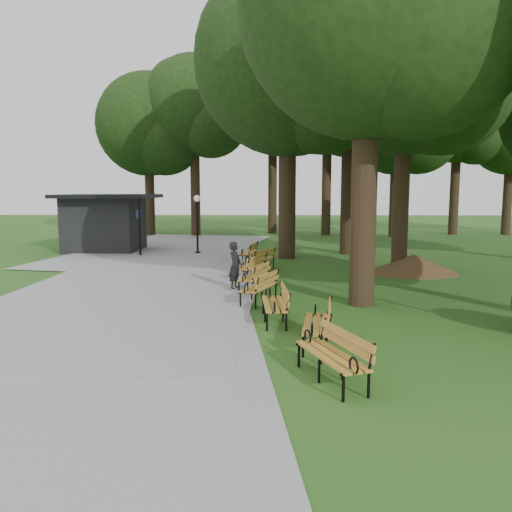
{
  "coord_description": "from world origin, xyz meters",
  "views": [
    {
      "loc": [
        0.26,
        -13.28,
        3.21
      ],
      "look_at": [
        -0.06,
        2.93,
        1.1
      ],
      "focal_mm": 36.47,
      "sensor_mm": 36.0,
      "label": 1
    }
  ],
  "objects_px": {
    "kiosk": "(105,223)",
    "bench_4": "(254,277)",
    "bench_7": "(247,253)",
    "bench_5": "(251,266)",
    "bench_6": "(259,260)",
    "bench_1": "(316,324)",
    "bench_2": "(274,304)",
    "person": "(235,266)",
    "lawn_tree_2": "(288,62)",
    "lamp_post": "(197,211)",
    "bench_3": "(259,287)",
    "lawn_tree_4": "(352,53)",
    "bench_0": "(331,356)",
    "lawn_tree_0": "(369,7)",
    "lawn_tree_1": "(406,64)",
    "dirt_mound": "(414,264)"
  },
  "relations": [
    {
      "from": "bench_5",
      "to": "lamp_post",
      "type": "bearing_deg",
      "value": -136.74
    },
    {
      "from": "bench_3",
      "to": "bench_6",
      "type": "xyz_separation_m",
      "value": [
        -0.08,
        5.71,
        0.0
      ]
    },
    {
      "from": "bench_3",
      "to": "bench_7",
      "type": "bearing_deg",
      "value": -155.32
    },
    {
      "from": "lawn_tree_0",
      "to": "lawn_tree_2",
      "type": "distance_m",
      "value": 9.9
    },
    {
      "from": "kiosk",
      "to": "bench_6",
      "type": "height_order",
      "value": "kiosk"
    },
    {
      "from": "person",
      "to": "bench_1",
      "type": "distance_m",
      "value": 6.32
    },
    {
      "from": "bench_5",
      "to": "bench_6",
      "type": "height_order",
      "value": "same"
    },
    {
      "from": "kiosk",
      "to": "bench_2",
      "type": "height_order",
      "value": "kiosk"
    },
    {
      "from": "bench_4",
      "to": "lawn_tree_2",
      "type": "relative_size",
      "value": 0.15
    },
    {
      "from": "bench_0",
      "to": "lawn_tree_4",
      "type": "relative_size",
      "value": 0.14
    },
    {
      "from": "person",
      "to": "dirt_mound",
      "type": "xyz_separation_m",
      "value": [
        6.64,
        3.33,
        -0.4
      ]
    },
    {
      "from": "lamp_post",
      "to": "bench_0",
      "type": "height_order",
      "value": "lamp_post"
    },
    {
      "from": "lawn_tree_4",
      "to": "bench_5",
      "type": "bearing_deg",
      "value": -122.34
    },
    {
      "from": "bench_3",
      "to": "bench_5",
      "type": "height_order",
      "value": "same"
    },
    {
      "from": "dirt_mound",
      "to": "bench_1",
      "type": "distance_m",
      "value": 10.38
    },
    {
      "from": "lamp_post",
      "to": "bench_7",
      "type": "xyz_separation_m",
      "value": [
        2.57,
        -3.01,
        -1.66
      ]
    },
    {
      "from": "bench_7",
      "to": "lawn_tree_2",
      "type": "distance_m",
      "value": 8.64
    },
    {
      "from": "kiosk",
      "to": "bench_4",
      "type": "xyz_separation_m",
      "value": [
        7.95,
        -10.35,
        -1.02
      ]
    },
    {
      "from": "bench_3",
      "to": "lawn_tree_1",
      "type": "distance_m",
      "value": 10.63
    },
    {
      "from": "kiosk",
      "to": "bench_5",
      "type": "relative_size",
      "value": 2.45
    },
    {
      "from": "bench_6",
      "to": "bench_3",
      "type": "bearing_deg",
      "value": 29.05
    },
    {
      "from": "kiosk",
      "to": "bench_4",
      "type": "height_order",
      "value": "kiosk"
    },
    {
      "from": "bench_0",
      "to": "lawn_tree_1",
      "type": "height_order",
      "value": "lawn_tree_1"
    },
    {
      "from": "lamp_post",
      "to": "dirt_mound",
      "type": "relative_size",
      "value": 1.01
    },
    {
      "from": "bench_5",
      "to": "bench_6",
      "type": "relative_size",
      "value": 1.0
    },
    {
      "from": "bench_2",
      "to": "bench_6",
      "type": "xyz_separation_m",
      "value": [
        -0.48,
        7.89,
        0.0
      ]
    },
    {
      "from": "bench_5",
      "to": "bench_7",
      "type": "xyz_separation_m",
      "value": [
        -0.26,
        4.04,
        0.0
      ]
    },
    {
      "from": "bench_3",
      "to": "bench_6",
      "type": "relative_size",
      "value": 1.0
    },
    {
      "from": "person",
      "to": "lawn_tree_2",
      "type": "relative_size",
      "value": 0.12
    },
    {
      "from": "bench_0",
      "to": "bench_2",
      "type": "xyz_separation_m",
      "value": [
        -0.89,
        3.89,
        0.0
      ]
    },
    {
      "from": "bench_0",
      "to": "lawn_tree_0",
      "type": "bearing_deg",
      "value": 144.47
    },
    {
      "from": "person",
      "to": "dirt_mound",
      "type": "distance_m",
      "value": 7.43
    },
    {
      "from": "lamp_post",
      "to": "bench_5",
      "type": "height_order",
      "value": "lamp_post"
    },
    {
      "from": "bench_5",
      "to": "lawn_tree_4",
      "type": "height_order",
      "value": "lawn_tree_4"
    },
    {
      "from": "kiosk",
      "to": "bench_7",
      "type": "distance_m",
      "value": 8.64
    },
    {
      "from": "bench_2",
      "to": "bench_4",
      "type": "relative_size",
      "value": 1.0
    },
    {
      "from": "lawn_tree_0",
      "to": "bench_2",
      "type": "bearing_deg",
      "value": -142.08
    },
    {
      "from": "lawn_tree_4",
      "to": "bench_2",
      "type": "bearing_deg",
      "value": -106.02
    },
    {
      "from": "lamp_post",
      "to": "bench_2",
      "type": "distance_m",
      "value": 13.73
    },
    {
      "from": "lawn_tree_4",
      "to": "bench_3",
      "type": "bearing_deg",
      "value": -110.74
    },
    {
      "from": "bench_7",
      "to": "bench_4",
      "type": "bearing_deg",
      "value": 13.92
    },
    {
      "from": "lamp_post",
      "to": "bench_4",
      "type": "height_order",
      "value": "lamp_post"
    },
    {
      "from": "lamp_post",
      "to": "lawn_tree_2",
      "type": "height_order",
      "value": "lawn_tree_2"
    },
    {
      "from": "bench_0",
      "to": "lawn_tree_0",
      "type": "xyz_separation_m",
      "value": [
        1.55,
        5.8,
        7.43
      ]
    },
    {
      "from": "bench_0",
      "to": "lawn_tree_4",
      "type": "distance_m",
      "value": 19.7
    },
    {
      "from": "bench_1",
      "to": "bench_2",
      "type": "relative_size",
      "value": 1.0
    },
    {
      "from": "kiosk",
      "to": "bench_4",
      "type": "distance_m",
      "value": 13.09
    },
    {
      "from": "lamp_post",
      "to": "lawn_tree_0",
      "type": "xyz_separation_m",
      "value": [
        6.03,
        -11.25,
        5.77
      ]
    },
    {
      "from": "lawn_tree_1",
      "to": "bench_7",
      "type": "bearing_deg",
      "value": 157.83
    },
    {
      "from": "bench_4",
      "to": "lawn_tree_0",
      "type": "xyz_separation_m",
      "value": [
        3.02,
        -2.02,
        7.43
      ]
    }
  ]
}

